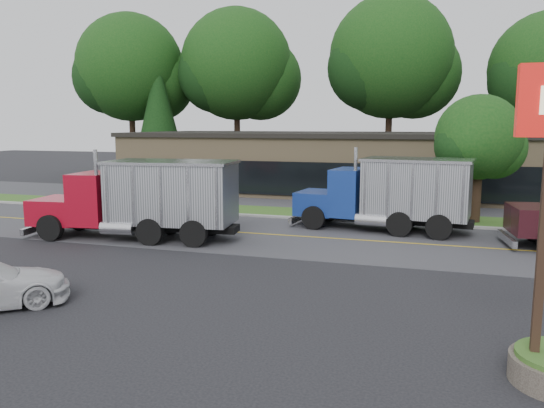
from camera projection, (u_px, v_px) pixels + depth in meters
The scene contains 14 objects.
ground at pixel (142, 293), 15.50m from camera, with size 140.00×140.00×0.00m, color #2C2C30.
road at pixel (247, 233), 24.00m from camera, with size 60.00×8.00×0.02m, color #4B4B4F.
center_line at pixel (247, 233), 24.00m from camera, with size 60.00×0.12×0.01m, color gold.
curb at pixel (274, 218), 27.97m from camera, with size 60.00×0.30×0.12m, color #9E9E99.
grass_verge at pixel (283, 212), 29.67m from camera, with size 60.00×3.40×0.03m, color #355B1F.
far_parking at pixel (305, 200), 34.39m from camera, with size 60.00×7.00×0.02m, color #4B4B4F.
strip_mall at pixel (350, 164), 39.18m from camera, with size 32.00×12.00×4.00m, color tan.
tree_far_a at pixel (133, 73), 50.21m from camera, with size 10.69×10.06×15.24m.
tree_far_b at pixel (239, 70), 49.14m from camera, with size 10.87×10.23×15.51m.
tree_far_c at pixel (393, 63), 45.03m from camera, with size 11.04×10.39×15.74m.
evergreen_left at pixel (159, 112), 47.63m from camera, with size 4.79×4.79×10.89m.
tree_verge at pixel (480, 142), 26.17m from camera, with size 4.46×4.20×6.36m.
dump_truck_red at pixel (145, 197), 22.57m from camera, with size 9.18×3.55×3.36m.
dump_truck_blue at pixel (392, 192), 24.26m from camera, with size 8.18×3.49×3.36m.
Camera 1 is at (8.04, -13.15, 4.88)m, focal length 35.00 mm.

